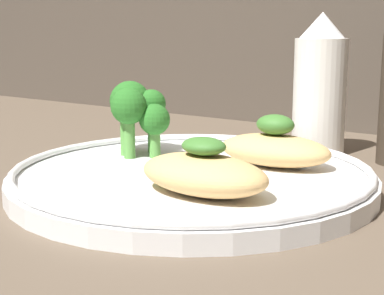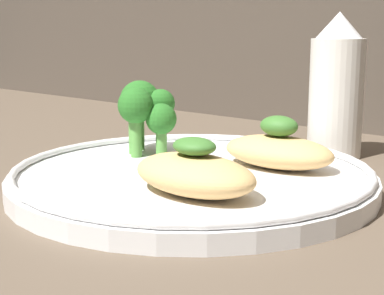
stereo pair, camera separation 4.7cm
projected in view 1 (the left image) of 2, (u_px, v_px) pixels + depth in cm
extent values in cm
cube|color=brown|center=(192.00, 195.00, 47.56)|extent=(180.00, 180.00, 1.00)
cylinder|color=white|center=(192.00, 180.00, 47.33)|extent=(29.22, 29.22, 1.40)
torus|color=white|center=(192.00, 168.00, 47.13)|extent=(28.62, 28.62, 0.60)
ellipsoid|color=tan|center=(204.00, 174.00, 40.69)|extent=(10.15, 6.32, 2.78)
ellipsoid|color=#3D752D|center=(204.00, 146.00, 40.30)|extent=(3.40, 2.77, 1.22)
ellipsoid|color=tan|center=(275.00, 150.00, 49.18)|extent=(10.01, 6.17, 2.63)
ellipsoid|color=#3D752D|center=(275.00, 125.00, 48.75)|extent=(3.39, 2.78, 1.69)
cylinder|color=#569942|center=(155.00, 144.00, 52.29)|extent=(0.99, 0.99, 2.46)
sphere|color=#286B23|center=(155.00, 119.00, 51.86)|extent=(2.77, 2.77, 2.77)
cylinder|color=#569942|center=(152.00, 133.00, 54.53)|extent=(0.76, 0.76, 3.58)
sphere|color=#286B23|center=(151.00, 104.00, 53.99)|extent=(2.67, 2.67, 2.67)
cylinder|color=#569942|center=(131.00, 133.00, 54.95)|extent=(0.74, 0.74, 3.40)
sphere|color=#286B23|center=(130.00, 101.00, 54.35)|extent=(3.75, 3.75, 3.75)
cylinder|color=#569942|center=(126.00, 137.00, 53.22)|extent=(1.04, 1.04, 3.37)
sphere|color=#286B23|center=(126.00, 109.00, 52.71)|extent=(2.49, 2.49, 2.49)
cylinder|color=#569942|center=(129.00, 139.00, 51.93)|extent=(1.00, 1.00, 3.52)
sphere|color=#286B23|center=(129.00, 106.00, 51.36)|extent=(3.20, 3.20, 3.20)
cylinder|color=white|center=(319.00, 97.00, 59.91)|extent=(5.35, 5.35, 11.75)
cone|color=white|center=(322.00, 25.00, 58.49)|extent=(4.54, 4.54, 2.59)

